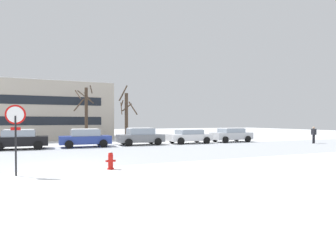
% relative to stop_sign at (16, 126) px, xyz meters
% --- Properties ---
extents(ground_plane, '(120.00, 120.00, 0.00)m').
position_rel_stop_sign_xyz_m(ground_plane, '(1.62, 1.90, -1.94)').
color(ground_plane, white).
extents(road_surface, '(80.00, 9.64, 0.00)m').
position_rel_stop_sign_xyz_m(road_surface, '(1.62, 5.72, -1.94)').
color(road_surface, '#B7BCC4').
rests_on(road_surface, ground).
extents(stop_sign, '(0.75, 0.17, 2.77)m').
position_rel_stop_sign_xyz_m(stop_sign, '(0.00, 0.00, 0.00)').
color(stop_sign, black).
rests_on(stop_sign, ground).
extents(fire_hydrant, '(0.44, 0.30, 0.80)m').
position_rel_stop_sign_xyz_m(fire_hydrant, '(3.70, 0.06, -1.54)').
color(fire_hydrant, red).
rests_on(fire_hydrant, ground).
extents(parked_car_black, '(4.02, 2.12, 1.51)m').
position_rel_stop_sign_xyz_m(parked_car_black, '(-0.86, 11.61, -1.18)').
color(parked_car_black, black).
rests_on(parked_car_black, ground).
extents(parked_car_blue, '(4.06, 2.09, 1.50)m').
position_rel_stop_sign_xyz_m(parked_car_blue, '(3.95, 11.56, -1.18)').
color(parked_car_blue, '#283D93').
rests_on(parked_car_blue, ground).
extents(parked_car_gray, '(4.09, 2.04, 1.53)m').
position_rel_stop_sign_xyz_m(parked_car_gray, '(8.76, 11.71, -1.17)').
color(parked_car_gray, slate).
rests_on(parked_car_gray, ground).
extents(parked_car_white, '(4.17, 2.15, 1.35)m').
position_rel_stop_sign_xyz_m(parked_car_white, '(13.57, 11.53, -1.24)').
color(parked_car_white, white).
rests_on(parked_car_white, ground).
extents(parked_car_silver, '(4.17, 2.10, 1.43)m').
position_rel_stop_sign_xyz_m(parked_car_silver, '(18.38, 11.49, -1.21)').
color(parked_car_silver, silver).
rests_on(parked_car_silver, ground).
extents(pedestrian_crossing, '(0.46, 0.43, 1.61)m').
position_rel_stop_sign_xyz_m(pedestrian_crossing, '(24.54, 6.86, -1.01)').
color(pedestrian_crossing, black).
rests_on(pedestrian_crossing, ground).
extents(tree_far_mid, '(1.95, 1.96, 5.87)m').
position_rel_stop_sign_xyz_m(tree_far_mid, '(8.52, 15.73, 0.82)').
color(tree_far_mid, '#423326').
rests_on(tree_far_mid, ground).
extents(tree_far_right, '(1.84, 2.17, 5.52)m').
position_rel_stop_sign_xyz_m(tree_far_right, '(4.47, 15.48, 0.98)').
color(tree_far_right, '#423326').
rests_on(tree_far_right, ground).
extents(building_far_left, '(14.76, 11.28, 6.56)m').
position_rel_stop_sign_xyz_m(building_far_left, '(0.75, 25.34, 1.34)').
color(building_far_left, '#B2A899').
rests_on(building_far_left, ground).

